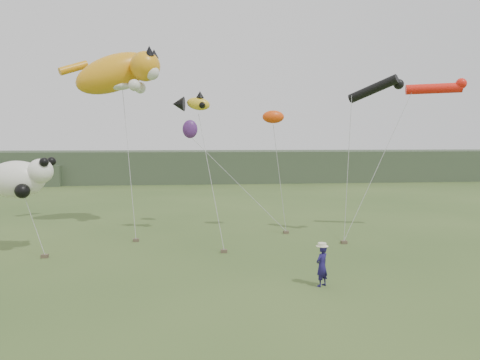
% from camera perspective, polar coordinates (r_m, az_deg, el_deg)
% --- Properties ---
extents(ground, '(120.00, 120.00, 0.00)m').
position_cam_1_polar(ground, '(19.27, 1.61, -11.48)').
color(ground, '#385123').
rests_on(ground, ground).
extents(headland, '(90.00, 13.00, 4.00)m').
position_cam_1_polar(headland, '(63.10, -6.84, 1.64)').
color(headland, '#2D3D28').
rests_on(headland, ground).
extents(festival_attendant, '(0.67, 0.64, 1.55)m').
position_cam_1_polar(festival_attendant, '(17.89, 9.95, -10.27)').
color(festival_attendant, '#1B154E').
rests_on(festival_attendant, ground).
extents(sandbag_anchors, '(15.06, 4.55, 0.16)m').
position_cam_1_polar(sandbag_anchors, '(24.49, -3.43, -7.75)').
color(sandbag_anchors, brown).
rests_on(sandbag_anchors, ground).
extents(cat_kite, '(6.31, 3.47, 3.70)m').
position_cam_1_polar(cat_kite, '(29.80, -14.34, 12.61)').
color(cat_kite, orange).
rests_on(cat_kite, ground).
extents(fish_kite, '(2.23, 1.46, 1.14)m').
position_cam_1_polar(fish_kite, '(26.38, -5.99, 9.27)').
color(fish_kite, gold).
rests_on(fish_kite, ground).
extents(tube_kites, '(6.86, 2.89, 1.43)m').
position_cam_1_polar(tube_kites, '(28.17, 20.39, 10.48)').
color(tube_kites, black).
rests_on(tube_kites, ground).
extents(panda_kite, '(3.13, 2.03, 1.95)m').
position_cam_1_polar(panda_kite, '(24.72, -25.17, 0.19)').
color(panda_kite, white).
rests_on(panda_kite, ground).
extents(misc_kites, '(5.92, 2.95, 1.61)m').
position_cam_1_polar(misc_kites, '(28.26, -1.00, 6.97)').
color(misc_kites, '#EA460B').
rests_on(misc_kites, ground).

